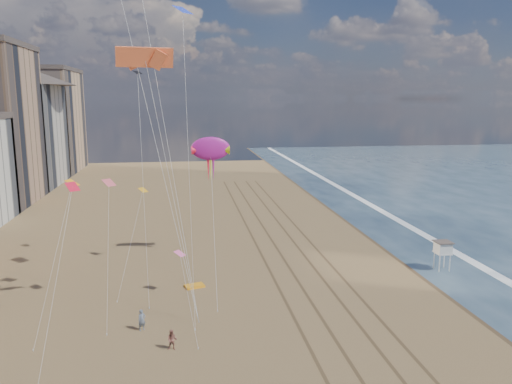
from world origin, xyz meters
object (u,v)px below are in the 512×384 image
grounded_kite (195,286)px  kite_flyer_b (172,340)px  show_kite (211,149)px  kite_flyer_a (142,320)px  lifeguard_stand (443,248)px

grounded_kite → kite_flyer_b: kite_flyer_b is taller
show_kite → kite_flyer_a: bearing=-110.2°
lifeguard_stand → kite_flyer_b: lifeguard_stand is taller
lifeguard_stand → kite_flyer_a: lifeguard_stand is taller
lifeguard_stand → show_kite: 28.86m
lifeguard_stand → grounded_kite: size_ratio=1.72×
kite_flyer_a → kite_flyer_b: bearing=-86.1°
lifeguard_stand → grounded_kite: lifeguard_stand is taller
kite_flyer_b → kite_flyer_a: bearing=138.5°
lifeguard_stand → show_kite: (-25.39, 8.63, 10.68)m
lifeguard_stand → kite_flyer_b: (-29.85, -14.08, -1.75)m
lifeguard_stand → kite_flyer_b: 33.05m
kite_flyer_a → kite_flyer_b: (2.55, -3.70, -0.10)m
kite_flyer_a → kite_flyer_b: 4.50m
kite_flyer_a → kite_flyer_b: size_ratio=1.12×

